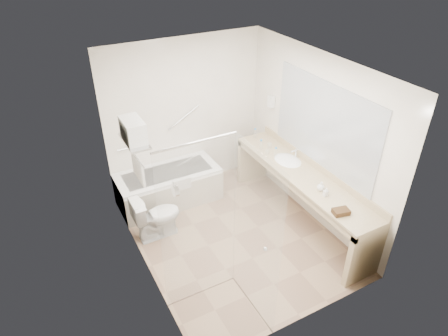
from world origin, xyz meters
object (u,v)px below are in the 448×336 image
vanity_counter (301,186)px  bathtub (169,187)px  toilet (157,216)px  water_bottle_left (261,145)px  amenity_basket (341,212)px

vanity_counter → bathtub: bearing=137.6°
toilet → water_bottle_left: bearing=-85.6°
bathtub → amenity_basket: size_ratio=8.10×
water_bottle_left → amenity_basket: bearing=-90.0°
bathtub → vanity_counter: size_ratio=0.59×
vanity_counter → toilet: (-1.97, 0.70, -0.31)m
bathtub → water_bottle_left: water_bottle_left is taller
vanity_counter → water_bottle_left: (-0.15, 0.86, 0.29)m
vanity_counter → amenity_basket: 0.99m
bathtub → amenity_basket: bearing=-59.5°
water_bottle_left → vanity_counter: bearing=-80.2°
bathtub → water_bottle_left: 1.61m
vanity_counter → amenity_basket: bearing=-99.1°
bathtub → amenity_basket: 2.77m
toilet → water_bottle_left: (1.83, 0.17, 0.60)m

